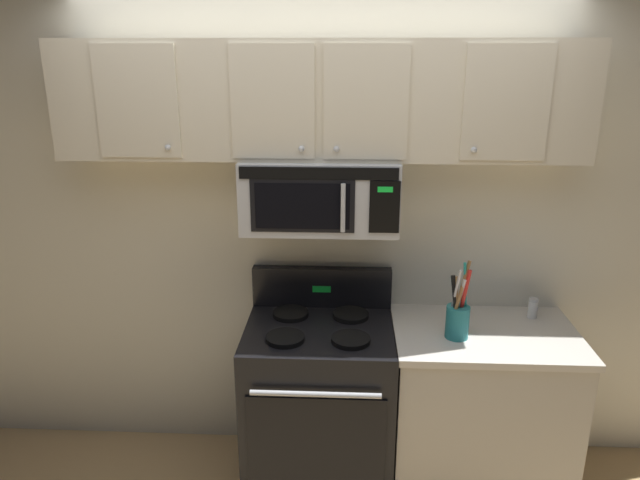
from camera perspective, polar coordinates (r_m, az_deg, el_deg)
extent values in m
cube|color=silver|center=(3.19, 0.27, 1.66)|extent=(5.20, 0.10, 2.70)
cube|color=black|center=(3.23, -0.06, -15.76)|extent=(0.76, 0.64, 0.90)
cube|color=black|center=(2.97, -0.40, -19.40)|extent=(0.67, 0.01, 0.52)
cylinder|color=#B7BABF|center=(2.78, -0.45, -14.84)|extent=(0.61, 0.03, 0.03)
cube|color=black|center=(3.22, 0.19, -4.58)|extent=(0.76, 0.07, 0.22)
cube|color=#19D83F|center=(3.19, 0.16, -4.83)|extent=(0.10, 0.00, 0.04)
cylinder|color=black|center=(2.89, -3.43, -9.54)|extent=(0.19, 0.19, 0.02)
cylinder|color=black|center=(2.87, 3.02, -9.69)|extent=(0.19, 0.19, 0.02)
cylinder|color=black|center=(3.14, -2.88, -7.19)|extent=(0.19, 0.19, 0.02)
cylinder|color=black|center=(3.12, 3.02, -7.31)|extent=(0.19, 0.19, 0.02)
cube|color=#B7BABF|center=(2.89, 0.05, 4.58)|extent=(0.76, 0.39, 0.35)
cube|color=black|center=(2.67, -0.15, 6.52)|extent=(0.73, 0.01, 0.06)
cube|color=black|center=(2.71, -1.74, 3.32)|extent=(0.49, 0.01, 0.25)
cube|color=black|center=(2.71, -1.74, 3.31)|extent=(0.44, 0.01, 0.22)
cube|color=black|center=(2.71, 6.32, 3.20)|extent=(0.14, 0.01, 0.25)
cube|color=#19D83F|center=(2.68, 6.39, 4.93)|extent=(0.07, 0.00, 0.03)
cylinder|color=#B7BABF|center=(2.68, 2.26, 3.13)|extent=(0.02, 0.02, 0.23)
cube|color=beige|center=(2.85, 0.09, 13.55)|extent=(2.50, 0.33, 0.55)
cube|color=beige|center=(2.85, -17.45, 12.75)|extent=(0.38, 0.01, 0.51)
sphere|color=#B7BABF|center=(2.82, -14.65, 8.72)|extent=(0.03, 0.03, 0.03)
cube|color=beige|center=(2.70, -4.67, 13.25)|extent=(0.38, 0.01, 0.51)
sphere|color=#B7BABF|center=(2.70, -1.82, 8.90)|extent=(0.03, 0.03, 0.03)
cube|color=beige|center=(2.68, 4.52, 13.21)|extent=(0.38, 0.01, 0.51)
sphere|color=#B7BABF|center=(2.69, 1.62, 8.88)|extent=(0.03, 0.03, 0.03)
cube|color=beige|center=(2.77, 17.78, 12.59)|extent=(0.38, 0.01, 0.51)
sphere|color=#B7BABF|center=(2.75, 14.80, 8.49)|extent=(0.03, 0.03, 0.03)
cube|color=#BCB7AD|center=(3.32, 15.16, -15.79)|extent=(0.90, 0.62, 0.86)
cube|color=beige|center=(3.10, 15.83, -8.83)|extent=(0.93, 0.65, 0.03)
cylinder|color=teal|center=(2.96, 13.26, -7.80)|extent=(0.11, 0.11, 0.16)
cylinder|color=teal|center=(2.90, 14.00, -4.91)|extent=(0.04, 0.04, 0.31)
cylinder|color=black|center=(2.90, 13.04, -5.65)|extent=(0.05, 0.05, 0.24)
cylinder|color=#A87A47|center=(2.90, 13.15, -5.71)|extent=(0.02, 0.05, 0.23)
cylinder|color=silver|center=(2.91, 13.43, -5.68)|extent=(0.05, 0.05, 0.23)
cylinder|color=olive|center=(2.88, 13.58, -5.00)|extent=(0.09, 0.06, 0.32)
cylinder|color=#BCBCC1|center=(2.89, 13.04, -5.25)|extent=(0.04, 0.08, 0.28)
cylinder|color=red|center=(2.90, 13.90, -5.30)|extent=(0.05, 0.05, 0.27)
cylinder|color=white|center=(3.30, 20.05, -6.38)|extent=(0.05, 0.05, 0.09)
cylinder|color=#B7BABF|center=(3.28, 20.16, -5.50)|extent=(0.05, 0.05, 0.02)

